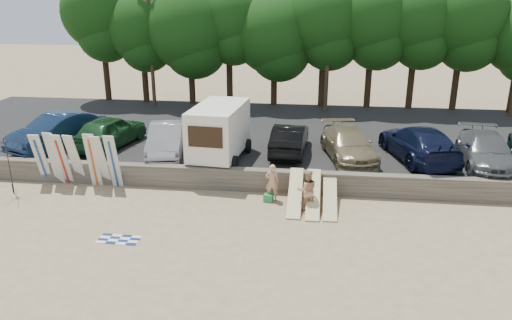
% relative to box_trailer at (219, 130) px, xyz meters
% --- Properties ---
extents(ground, '(120.00, 120.00, 0.00)m').
position_rel_box_trailer_xyz_m(ground, '(3.16, -5.02, -2.20)').
color(ground, tan).
rests_on(ground, ground).
extents(seawall, '(44.00, 0.50, 1.00)m').
position_rel_box_trailer_xyz_m(seawall, '(3.16, -2.02, -1.70)').
color(seawall, '#6B6356').
rests_on(seawall, ground).
extents(parking_lot, '(44.00, 14.50, 0.70)m').
position_rel_box_trailer_xyz_m(parking_lot, '(3.16, 5.48, -1.85)').
color(parking_lot, '#282828').
rests_on(parking_lot, ground).
extents(treeline, '(33.50, 6.24, 9.07)m').
position_rel_box_trailer_xyz_m(treeline, '(2.77, 12.49, 4.20)').
color(treeline, '#382616').
rests_on(treeline, parking_lot).
extents(utility_poles, '(25.80, 0.26, 9.00)m').
position_rel_box_trailer_xyz_m(utility_poles, '(5.16, 10.98, 3.23)').
color(utility_poles, '#473321').
rests_on(utility_poles, parking_lot).
extents(box_trailer, '(2.70, 4.38, 2.67)m').
position_rel_box_trailer_xyz_m(box_trailer, '(0.00, 0.00, 0.00)').
color(box_trailer, white).
rests_on(box_trailer, parking_lot).
extents(car_0, '(3.74, 5.54, 1.73)m').
position_rel_box_trailer_xyz_m(car_0, '(-8.78, 0.95, -0.63)').
color(car_0, '#122441').
rests_on(car_0, parking_lot).
extents(car_1, '(2.87, 5.16, 1.66)m').
position_rel_box_trailer_xyz_m(car_1, '(-6.10, 1.36, -0.67)').
color(car_1, '#173F1E').
rests_on(car_1, parking_lot).
extents(car_2, '(2.48, 4.85, 1.53)m').
position_rel_box_trailer_xyz_m(car_2, '(-2.78, 0.50, -0.73)').
color(car_2, gray).
rests_on(car_2, parking_lot).
extents(car_3, '(1.79, 4.58, 1.48)m').
position_rel_box_trailer_xyz_m(car_3, '(3.31, 1.42, -0.75)').
color(car_3, black).
rests_on(car_3, parking_lot).
extents(car_4, '(3.02, 5.30, 1.45)m').
position_rel_box_trailer_xyz_m(car_4, '(6.19, 0.94, -0.77)').
color(car_4, '#817452').
rests_on(car_4, parking_lot).
extents(car_5, '(3.64, 6.10, 1.66)m').
position_rel_box_trailer_xyz_m(car_5, '(9.53, 1.17, -0.67)').
color(car_5, black).
rests_on(car_5, parking_lot).
extents(car_6, '(2.56, 5.37, 1.51)m').
position_rel_box_trailer_xyz_m(car_6, '(12.45, 0.53, -0.74)').
color(car_6, '#535759').
rests_on(car_6, parking_lot).
extents(surfboard_upright_0, '(0.54, 0.87, 2.50)m').
position_rel_box_trailer_xyz_m(surfboard_upright_0, '(-7.77, -2.50, -0.95)').
color(surfboard_upright_0, silver).
rests_on(surfboard_upright_0, ground).
extents(surfboard_upright_1, '(0.58, 0.66, 2.56)m').
position_rel_box_trailer_xyz_m(surfboard_upright_1, '(-7.14, -2.47, -0.92)').
color(surfboard_upright_1, silver).
rests_on(surfboard_upright_1, ground).
extents(surfboard_upright_2, '(0.56, 0.79, 2.52)m').
position_rel_box_trailer_xyz_m(surfboard_upright_2, '(-6.72, -2.54, -0.94)').
color(surfboard_upright_2, silver).
rests_on(surfboard_upright_2, ground).
extents(surfboard_upright_3, '(0.63, 0.89, 2.50)m').
position_rel_box_trailer_xyz_m(surfboard_upright_3, '(-6.15, -2.46, -0.94)').
color(surfboard_upright_3, silver).
rests_on(surfboard_upright_3, ground).
extents(surfboard_upright_4, '(0.50, 0.54, 2.57)m').
position_rel_box_trailer_xyz_m(surfboard_upright_4, '(-5.29, -2.49, -0.91)').
color(surfboard_upright_4, silver).
rests_on(surfboard_upright_4, ground).
extents(surfboard_upright_5, '(0.59, 0.85, 2.51)m').
position_rel_box_trailer_xyz_m(surfboard_upright_5, '(-4.90, -2.50, -0.94)').
color(surfboard_upright_5, silver).
rests_on(surfboard_upright_5, ground).
extents(surfboard_upright_6, '(0.52, 0.66, 2.55)m').
position_rel_box_trailer_xyz_m(surfboard_upright_6, '(-4.31, -2.54, -0.92)').
color(surfboard_upright_6, silver).
rests_on(surfboard_upright_6, ground).
extents(surfboard_low_0, '(0.56, 2.82, 1.16)m').
position_rel_box_trailer_xyz_m(surfboard_low_0, '(3.85, -3.44, -1.61)').
color(surfboard_low_0, '#D3C685').
rests_on(surfboard_low_0, ground).
extents(surfboard_low_1, '(0.56, 2.81, 1.18)m').
position_rel_box_trailer_xyz_m(surfboard_low_1, '(4.60, -3.54, -1.60)').
color(surfboard_low_1, '#D3C685').
rests_on(surfboard_low_1, ground).
extents(surfboard_low_2, '(0.56, 2.89, 0.95)m').
position_rel_box_trailer_xyz_m(surfboard_low_2, '(5.29, -3.44, -1.72)').
color(surfboard_low_2, '#D3C685').
rests_on(surfboard_low_2, ground).
extents(beachgoer_a, '(0.59, 0.39, 1.61)m').
position_rel_box_trailer_xyz_m(beachgoer_a, '(2.85, -2.98, -1.39)').
color(beachgoer_a, tan).
rests_on(beachgoer_a, ground).
extents(beachgoer_b, '(0.94, 0.79, 1.72)m').
position_rel_box_trailer_xyz_m(beachgoer_b, '(4.35, -3.81, -1.34)').
color(beachgoer_b, tan).
rests_on(beachgoer_b, ground).
extents(cooler, '(0.43, 0.37, 0.32)m').
position_rel_box_trailer_xyz_m(cooler, '(2.71, -3.16, -2.04)').
color(cooler, '#258B4B').
rests_on(cooler, ground).
extents(gear_bag, '(0.33, 0.29, 0.22)m').
position_rel_box_trailer_xyz_m(gear_bag, '(5.43, -2.74, -2.09)').
color(gear_bag, orange).
rests_on(gear_bag, ground).
extents(beach_towel, '(1.53, 1.53, 0.00)m').
position_rel_box_trailer_xyz_m(beach_towel, '(-2.29, -7.24, -2.19)').
color(beach_towel, white).
rests_on(beach_towel, ground).
extents(beach_umbrella, '(2.90, 2.95, 2.50)m').
position_rel_box_trailer_xyz_m(beach_umbrella, '(-8.60, -3.68, -0.94)').
color(beach_umbrella, black).
rests_on(beach_umbrella, ground).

